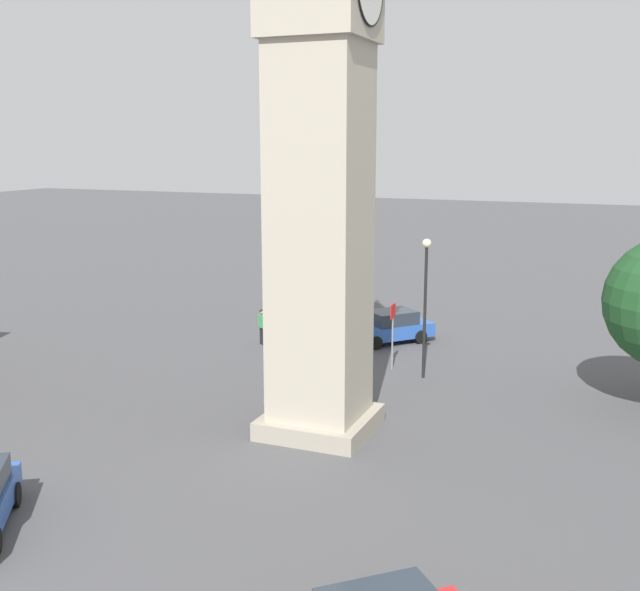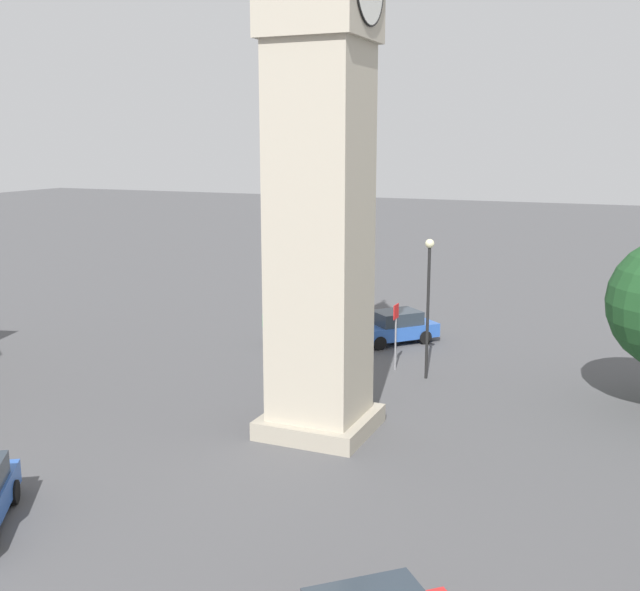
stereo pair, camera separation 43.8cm
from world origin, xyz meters
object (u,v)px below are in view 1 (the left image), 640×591
object	(u,v)px
clock_tower	(320,21)
pedestrian	(262,323)
car_blue_kerb	(390,327)
road_sign	(393,325)
lamp_post	(426,287)

from	to	relation	value
clock_tower	pedestrian	size ratio (longest dim) A/B	13.04
car_blue_kerb	pedestrian	size ratio (longest dim) A/B	2.49
road_sign	clock_tower	bearing A→B (deg)	178.48
clock_tower	car_blue_kerb	xyz separation A→B (m)	(11.66, 1.16, -12.15)
road_sign	car_blue_kerb	bearing A→B (deg)	18.19
clock_tower	lamp_post	bearing A→B (deg)	-13.90
car_blue_kerb	clock_tower	bearing A→B (deg)	-174.30
car_blue_kerb	road_sign	xyz separation A→B (m)	(-4.15, -1.36, 1.14)
road_sign	lamp_post	bearing A→B (deg)	-112.30
pedestrian	lamp_post	size ratio (longest dim) A/B	0.30
car_blue_kerb	lamp_post	distance (m)	6.30
pedestrian	lamp_post	world-z (taller)	lamp_post
clock_tower	lamp_post	distance (m)	11.61
clock_tower	pedestrian	bearing A→B (deg)	36.23
pedestrian	road_sign	distance (m)	7.06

